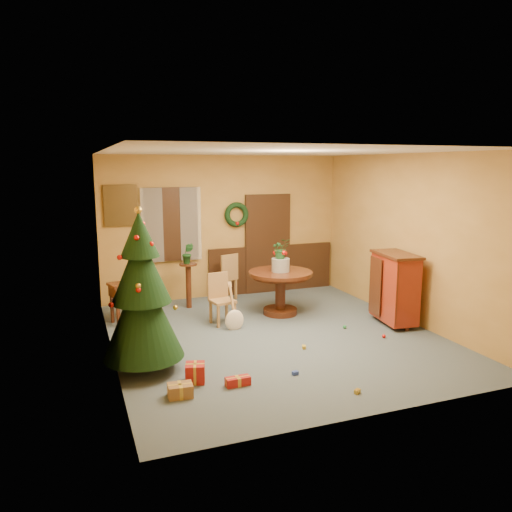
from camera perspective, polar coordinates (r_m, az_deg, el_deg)
name	(u,v)px	position (r m, az deg, el deg)	size (l,w,h in m)	color
room_envelope	(234,243)	(10.37, -2.49, 1.55)	(5.50, 5.50, 5.50)	#3B4656
dining_table	(280,284)	(9.11, 2.81, -3.25)	(1.16, 1.16, 0.80)	black
urn	(281,265)	(9.03, 2.83, -1.03)	(0.33, 0.33, 0.24)	slate
centerpiece_plant	(281,249)	(8.98, 2.84, 0.86)	(0.33, 0.28, 0.36)	#1E4C23
chair_near	(221,297)	(8.63, -4.07, -4.65)	(0.44, 0.44, 0.88)	olive
chair_far	(226,275)	(10.09, -3.42, -2.20)	(0.53, 0.53, 0.95)	olive
guitar	(234,307)	(8.30, -2.49, -5.88)	(0.32, 0.15, 0.76)	beige
plant_stand	(188,280)	(9.60, -7.72, -2.77)	(0.33, 0.33, 0.86)	black
stand_plant	(188,253)	(9.49, -7.80, 0.31)	(0.22, 0.18, 0.40)	#19471E
christmas_tree	(142,295)	(6.67, -12.93, -4.34)	(1.06, 1.06, 2.19)	#382111
writing_desk	(133,291)	(8.96, -13.87, -3.94)	(0.88, 0.60, 0.71)	black
sideboard	(395,286)	(8.83, 15.58, -3.37)	(0.63, 1.02, 1.24)	#5F190A
gift_a	(180,390)	(6.17, -8.65, -14.94)	(0.30, 0.23, 0.16)	brown
gift_b	(195,373)	(6.50, -6.96, -13.12)	(0.29, 0.29, 0.24)	maroon
gift_c	(153,359)	(7.15, -11.68, -11.45)	(0.30, 0.25, 0.14)	brown
gift_d	(238,381)	(6.39, -2.09, -14.11)	(0.32, 0.14, 0.11)	maroon
toy_a	(295,373)	(6.71, 4.50, -13.20)	(0.08, 0.05, 0.05)	#253DA1
toy_b	(345,327)	(8.57, 10.10, -7.98)	(0.06, 0.06, 0.06)	#217C39
toy_c	(304,347)	(7.60, 5.50, -10.32)	(0.08, 0.05, 0.05)	gold
toy_d	(384,336)	(8.25, 14.40, -8.87)	(0.06, 0.06, 0.06)	red
toy_e	(357,391)	(6.32, 11.51, -14.92)	(0.08, 0.05, 0.05)	gold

